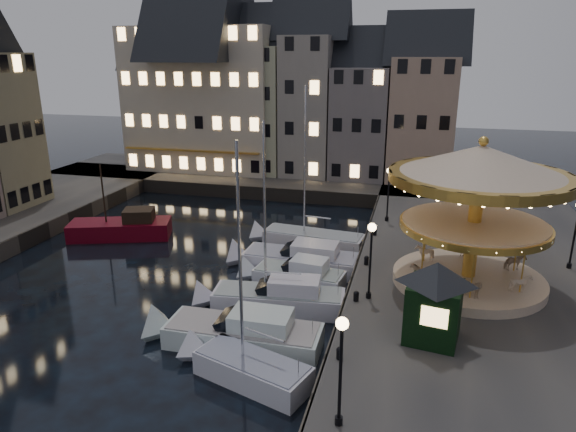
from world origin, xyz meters
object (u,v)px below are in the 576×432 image
(streetlamp_b, at_px, (371,250))
(motorboat_e, at_px, (296,260))
(motorboat_f, at_px, (306,239))
(ticket_kiosk, at_px, (436,288))
(bollard_c, at_px, (366,260))
(streetlamp_a, at_px, (341,356))
(motorboat_b, at_px, (236,333))
(motorboat_d, at_px, (293,277))
(bollard_b, at_px, (356,296))
(bollard_a, at_px, (340,352))
(motorboat_c, at_px, (271,298))
(carousel, at_px, (478,190))
(red_fishing_boat, at_px, (123,229))
(bollard_d, at_px, (375,231))
(streetlamp_c, at_px, (389,187))
(motorboat_a, at_px, (242,367))

(streetlamp_b, bearing_deg, motorboat_e, 133.34)
(motorboat_f, relative_size, ticket_kiosk, 2.63)
(bollard_c, relative_size, ticket_kiosk, 0.13)
(streetlamp_a, bearing_deg, bollard_c, 92.37)
(motorboat_b, distance_m, motorboat_d, 7.26)
(bollard_b, relative_size, motorboat_d, 0.09)
(bollard_a, xyz_separation_m, motorboat_d, (-4.30, 9.05, -0.97))
(bollard_b, distance_m, ticket_kiosk, 5.24)
(motorboat_c, distance_m, motorboat_d, 3.22)
(motorboat_b, height_order, motorboat_c, motorboat_c)
(streetlamp_b, bearing_deg, bollard_c, 97.59)
(bollard_a, bearing_deg, carousel, 57.62)
(motorboat_c, bearing_deg, carousel, 17.44)
(bollard_a, distance_m, bollard_c, 10.50)
(red_fishing_boat, bearing_deg, motorboat_f, 6.81)
(red_fishing_boat, bearing_deg, carousel, -11.58)
(bollard_a, xyz_separation_m, bollard_d, (0.00, 16.00, 0.00))
(streetlamp_a, xyz_separation_m, carousel, (5.21, 13.17, 2.74))
(bollard_d, distance_m, motorboat_b, 15.14)
(bollard_c, bearing_deg, bollard_a, -90.00)
(motorboat_e, xyz_separation_m, carousel, (10.56, -2.50, 6.12))
(streetlamp_a, bearing_deg, red_fishing_boat, 137.21)
(bollard_a, height_order, carousel, carousel)
(bollard_b, distance_m, motorboat_e, 7.84)
(bollard_d, bearing_deg, motorboat_f, -179.67)
(motorboat_c, height_order, motorboat_d, motorboat_c)
(streetlamp_b, xyz_separation_m, ticket_kiosk, (3.17, -3.38, -0.19))
(motorboat_f, bearing_deg, streetlamp_c, 32.25)
(motorboat_f, relative_size, carousel, 1.18)
(carousel, bearing_deg, streetlamp_b, -148.73)
(streetlamp_b, xyz_separation_m, bollard_d, (-0.60, 10.00, -2.41))
(streetlamp_a, xyz_separation_m, bollard_c, (-0.60, 14.50, -2.41))
(bollard_d, height_order, motorboat_e, motorboat_e)
(motorboat_c, bearing_deg, motorboat_d, 82.55)
(bollard_d, height_order, motorboat_c, motorboat_c)
(bollard_b, height_order, motorboat_b, motorboat_b)
(motorboat_b, bearing_deg, streetlamp_b, 34.63)
(bollard_a, distance_m, motorboat_a, 4.36)
(streetlamp_c, relative_size, motorboat_d, 0.64)
(red_fishing_boat, bearing_deg, streetlamp_a, -42.79)
(streetlamp_c, height_order, motorboat_c, motorboat_c)
(bollard_d, distance_m, motorboat_f, 5.11)
(bollard_d, xyz_separation_m, motorboat_b, (-5.37, -14.13, -0.96))
(bollard_a, height_order, ticket_kiosk, ticket_kiosk)
(bollard_a, xyz_separation_m, motorboat_e, (-4.74, 11.66, -0.96))
(bollard_a, distance_m, ticket_kiosk, 5.10)
(streetlamp_c, xyz_separation_m, bollard_b, (-0.60, -14.00, -2.41))
(ticket_kiosk, bearing_deg, streetlamp_b, 133.12)
(bollard_a, relative_size, red_fishing_boat, 0.07)
(bollard_d, bearing_deg, motorboat_a, -104.22)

